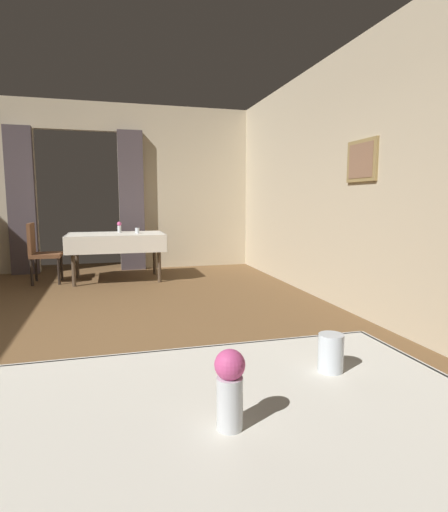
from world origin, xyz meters
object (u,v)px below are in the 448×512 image
flower_vase_mid (119,227)px  chair_mid_left (40,250)px  dining_table_near (190,447)px  glass_mid_b (137,231)px  flower_vase_near (230,386)px  dining_table_mid (116,239)px  glass_near_b (331,353)px

flower_vase_mid → chair_mid_left: bearing=-171.7°
dining_table_near → glass_mid_b: (0.24, 5.75, 0.13)m
dining_table_near → chair_mid_left: bearing=101.7°
chair_mid_left → flower_vase_near: size_ratio=4.98×
glass_mid_b → chair_mid_left: bearing=174.4°
dining_table_near → flower_vase_mid: 6.07m
dining_table_mid → chair_mid_left: (-1.14, 0.04, -0.15)m
dining_table_near → dining_table_mid: same height
flower_vase_near → dining_table_near: bearing=130.4°
dining_table_near → glass_mid_b: glass_mid_b is taller
dining_table_mid → glass_near_b: (0.55, -5.71, 0.15)m
dining_table_mid → chair_mid_left: bearing=177.9°
glass_near_b → glass_mid_b: 5.61m
glass_near_b → glass_mid_b: (-0.22, 5.61, -0.01)m
dining_table_mid → glass_near_b: size_ratio=13.03×
dining_table_mid → glass_mid_b: (0.33, -0.10, 0.14)m
flower_vase_mid → glass_mid_b: size_ratio=1.91×
flower_vase_near → glass_mid_b: 5.84m
flower_vase_mid → glass_mid_b: bearing=-49.7°
glass_near_b → glass_mid_b: size_ratio=1.24×
dining_table_mid → glass_mid_b: bearing=-17.2°
chair_mid_left → glass_near_b: bearing=-73.7°
glass_mid_b → glass_near_b: bearing=-87.8°
dining_table_mid → chair_mid_left: 1.15m
dining_table_near → flower_vase_mid: size_ratio=8.86×
chair_mid_left → flower_vase_near: (1.30, -5.98, 0.34)m
dining_table_near → glass_mid_b: bearing=87.6°
dining_table_mid → dining_table_near: bearing=-89.2°
dining_table_near → glass_near_b: 0.50m
chair_mid_left → glass_mid_b: 1.50m
glass_mid_b → dining_table_near: bearing=-92.4°
dining_table_near → dining_table_mid: size_ratio=1.05×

